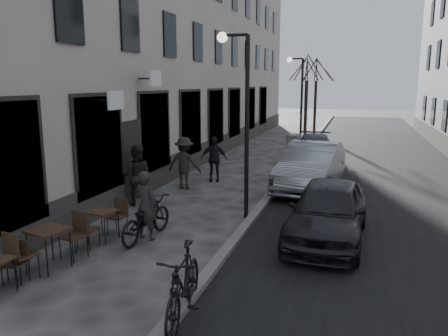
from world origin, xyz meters
The scene contains 20 objects.
ground centered at (0.00, 0.00, 0.00)m, with size 120.00×120.00×0.00m, color #32312E.
road centered at (3.85, 16.00, 0.00)m, with size 7.30×60.00×0.00m, color black.
kerb centered at (0.20, 16.00, 0.06)m, with size 0.25×60.00×0.12m, color slate.
streetlamp_near centered at (-0.17, 6.00, 3.16)m, with size 0.90×0.28×5.09m.
streetlamp_far centered at (-0.17, 18.00, 3.16)m, with size 0.90×0.28×5.09m.
tree_near centered at (-0.10, 21.00, 4.66)m, with size 2.40×2.40×5.70m.
tree_far centered at (-0.10, 27.00, 4.66)m, with size 2.40×2.40×5.70m.
bistro_set_b centered at (-3.03, 1.53, 0.52)m, with size 0.86×1.76×1.01m.
bistro_set_c centered at (-2.88, 3.30, 0.45)m, with size 0.68×1.52×0.88m.
sign_board centered at (-4.01, 1.81, 0.45)m, with size 0.53×0.71×1.11m.
utility_cabinet centered at (0.10, 14.69, 0.71)m, with size 0.52×0.94×1.42m, color slate.
bicycle centered at (-1.93, 3.68, 0.52)m, with size 0.69×1.99×1.04m, color black.
cyclist_rider centered at (-1.93, 3.68, 0.85)m, with size 0.62×0.41×1.71m, color #282623.
pedestrian_near centered at (-3.60, 6.38, 0.95)m, with size 0.92×0.72×1.89m, color black.
pedestrian_mid centered at (-2.98, 8.77, 0.94)m, with size 1.21×0.70×1.88m, color black.
pedestrian_far centered at (-2.36, 10.28, 0.88)m, with size 1.03×0.43×1.75m, color black.
car_near centered at (2.30, 4.92, 0.73)m, with size 1.72×4.29×1.46m, color black.
car_mid centered at (1.38, 10.07, 0.83)m, with size 1.75×5.03×1.66m, color gray.
car_far centered at (1.00, 15.38, 0.66)m, with size 1.86×4.58×1.33m, color #3C4148.
moped centered at (0.35, 0.47, 0.61)m, with size 0.57×2.03×1.22m, color black.
Camera 1 is at (2.84, -5.50, 3.76)m, focal length 35.00 mm.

